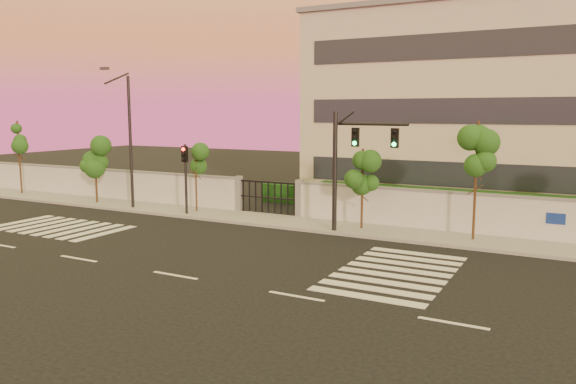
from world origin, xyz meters
name	(u,v)px	position (x,y,z in m)	size (l,w,h in m)	color
ground	(175,276)	(0.00, 0.00, 0.00)	(120.00, 120.00, 0.00)	black
sidewalk	(303,224)	(0.00, 10.50, 0.07)	(60.00, 3.00, 0.15)	gray
perimeter_wall	(317,201)	(0.10, 12.00, 1.07)	(60.00, 0.36, 2.20)	silver
hedge_row	(353,200)	(1.17, 14.74, 0.82)	(41.00, 4.25, 1.80)	black
institutional_building	(516,108)	(9.00, 21.99, 6.16)	(24.40, 12.40, 12.25)	beige
distant_skyscraper	(425,1)	(-65.00, 280.00, 61.98)	(16.00, 16.00, 118.00)	slate
road_markings	(202,249)	(-1.58, 3.76, 0.01)	(57.00, 7.62, 0.02)	silver
street_tree_a	(19,141)	(-22.69, 10.64, 3.92)	(1.52, 1.21, 5.33)	#382314
street_tree_b	(96,158)	(-14.76, 10.23, 3.02)	(1.63, 1.30, 4.10)	#382314
street_tree_c	(196,163)	(-7.06, 10.63, 3.00)	(1.30, 1.04, 4.07)	#382314
street_tree_d	(363,171)	(3.28, 10.56, 3.06)	(1.45, 1.15, 4.15)	#382314
street_tree_e	(477,154)	(8.69, 10.61, 4.08)	(1.50, 1.19, 5.56)	#382314
traffic_signal_main	(349,158)	(2.99, 9.43, 3.77)	(3.77, 0.50, 5.96)	black
traffic_signal_secondary	(185,171)	(-7.07, 9.64, 2.62)	(0.32, 0.33, 4.13)	black
streetlight_west	(128,135)	(-11.35, 9.67, 4.57)	(0.50, 2.03, 8.45)	black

